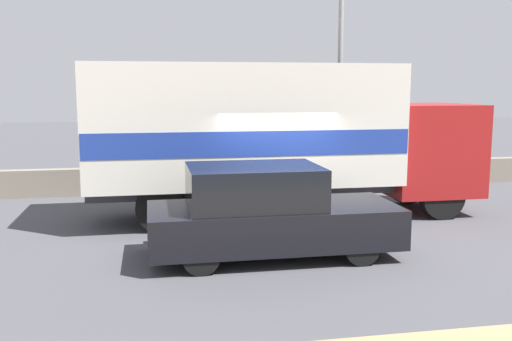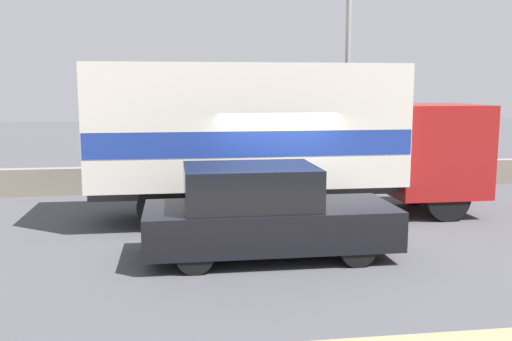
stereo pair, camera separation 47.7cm
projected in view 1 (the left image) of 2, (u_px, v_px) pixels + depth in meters
ground_plane at (285, 239)px, 11.46m from camera, size 80.00×80.00×0.00m
stone_wall_backdrop at (241, 177)px, 16.80m from camera, size 60.00×0.35×0.76m
street_lamp at (340, 53)px, 15.79m from camera, size 0.56×0.28×6.83m
box_truck at (271, 133)px, 13.10m from camera, size 9.04×2.59×3.53m
car_hatchback at (267, 213)px, 10.18m from camera, size 4.44×1.82×1.66m
pedestrian at (430, 161)px, 16.14m from camera, size 0.40×0.40×1.83m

